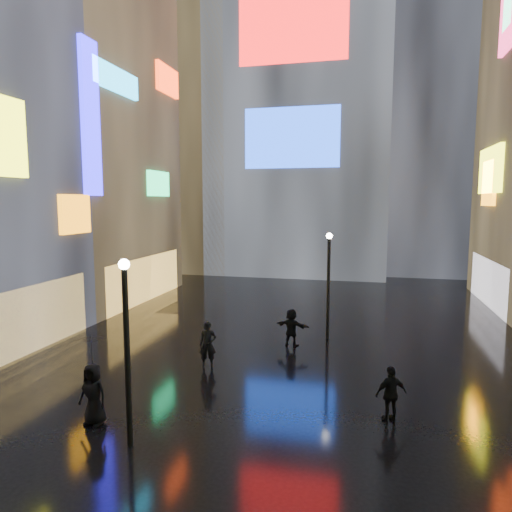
% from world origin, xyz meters
% --- Properties ---
extents(ground, '(140.00, 140.00, 0.00)m').
position_xyz_m(ground, '(0.00, 20.00, 0.00)').
color(ground, black).
rests_on(ground, ground).
extents(building_left_far, '(10.28, 12.00, 22.00)m').
position_xyz_m(building_left_far, '(-15.98, 26.00, 10.98)').
color(building_left_far, black).
rests_on(building_left_far, ground).
extents(tower_main, '(16.00, 14.20, 42.00)m').
position_xyz_m(tower_main, '(-3.00, 43.97, 21.01)').
color(tower_main, black).
rests_on(tower_main, ground).
extents(tower_flank_right, '(12.00, 12.00, 34.00)m').
position_xyz_m(tower_flank_right, '(9.00, 46.00, 17.00)').
color(tower_flank_right, black).
rests_on(tower_flank_right, ground).
extents(tower_flank_left, '(10.00, 10.00, 26.00)m').
position_xyz_m(tower_flank_left, '(-14.00, 42.00, 13.00)').
color(tower_flank_left, black).
rests_on(tower_flank_left, ground).
extents(lamp_near, '(0.30, 0.30, 5.20)m').
position_xyz_m(lamp_near, '(-2.83, 8.97, 2.94)').
color(lamp_near, black).
rests_on(lamp_near, ground).
extents(lamp_far, '(0.30, 0.30, 5.20)m').
position_xyz_m(lamp_far, '(1.60, 20.26, 2.94)').
color(lamp_far, black).
rests_on(lamp_far, ground).
extents(pedestrian_3, '(1.09, 0.82, 1.72)m').
position_xyz_m(pedestrian_3, '(4.20, 12.19, 0.86)').
color(pedestrian_3, black).
rests_on(pedestrian_3, ground).
extents(pedestrian_4, '(0.97, 0.69, 1.87)m').
position_xyz_m(pedestrian_4, '(-4.53, 9.88, 0.93)').
color(pedestrian_4, black).
rests_on(pedestrian_4, ground).
extents(pedestrian_5, '(1.70, 0.91, 1.75)m').
position_xyz_m(pedestrian_5, '(0.06, 18.73, 0.87)').
color(pedestrian_5, black).
rests_on(pedestrian_5, ground).
extents(pedestrian_6, '(0.79, 0.63, 1.89)m').
position_xyz_m(pedestrian_6, '(-2.77, 15.15, 0.95)').
color(pedestrian_6, black).
rests_on(pedestrian_6, ground).
extents(umbrella_2, '(0.94, 0.96, 0.87)m').
position_xyz_m(umbrella_2, '(-4.53, 9.88, 2.30)').
color(umbrella_2, black).
rests_on(umbrella_2, pedestrian_4).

